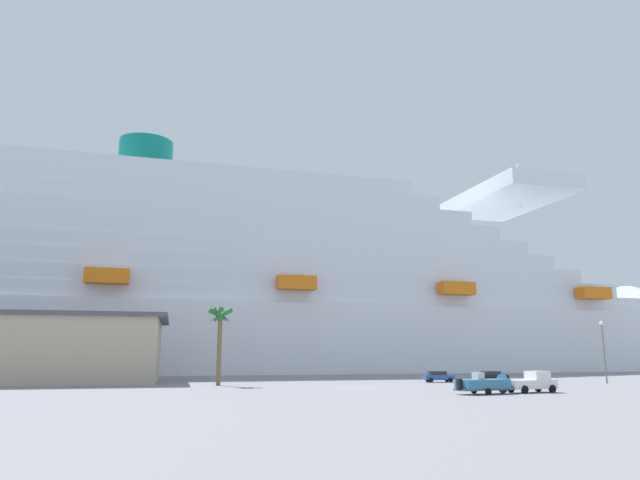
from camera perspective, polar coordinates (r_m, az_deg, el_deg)
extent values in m
plane|color=gray|center=(102.20, -1.35, -13.35)|extent=(600.00, 600.00, 0.00)
cube|color=white|center=(136.03, -4.13, -9.73)|extent=(211.17, 46.06, 14.56)
cube|color=white|center=(136.55, -4.08, -5.99)|extent=(185.91, 41.86, 3.26)
cube|color=white|center=(136.08, -5.79, -4.57)|extent=(174.46, 40.55, 3.26)
cube|color=white|center=(135.81, -7.50, -3.13)|extent=(163.14, 39.30, 3.26)
cube|color=white|center=(135.75, -9.21, -1.68)|extent=(156.73, 38.37, 3.26)
cube|color=white|center=(135.90, -10.92, -0.24)|extent=(151.60, 37.46, 3.26)
cube|color=white|center=(136.25, -12.63, 1.20)|extent=(144.65, 36.83, 3.26)
cube|color=white|center=(136.81, -14.32, 2.63)|extent=(139.01, 35.79, 3.26)
cube|color=white|center=(137.57, -16.00, 4.05)|extent=(131.16, 34.51, 3.26)
cube|color=white|center=(138.53, -17.67, 5.44)|extent=(125.37, 33.56, 3.26)
cube|color=white|center=(166.70, 17.76, 3.95)|extent=(23.16, 37.79, 4.00)
cylinder|color=#0C7266|center=(140.14, -16.67, 7.61)|extent=(12.68, 12.68, 8.02)
cylinder|color=silver|center=(170.07, 18.86, 5.12)|extent=(0.80, 0.80, 12.00)
cube|color=orange|center=(116.91, -20.08, -3.34)|extent=(8.18, 3.69, 2.80)
cube|color=orange|center=(120.04, -2.32, -4.20)|extent=(8.18, 3.69, 2.80)
cube|color=orange|center=(133.56, 13.19, -4.63)|extent=(8.18, 3.69, 2.80)
cube|color=orange|center=(154.78, 25.17, -4.73)|extent=(8.18, 3.69, 2.80)
cube|color=white|center=(66.70, 19.88, -13.11)|extent=(5.89, 3.09, 0.90)
cube|color=white|center=(67.37, 20.46, -12.28)|extent=(2.35, 2.21, 0.90)
cube|color=#26333F|center=(67.84, 20.88, -12.32)|extent=(0.44, 1.67, 0.63)
cylinder|color=black|center=(68.80, 20.53, -13.37)|extent=(0.84, 0.44, 0.80)
cylinder|color=black|center=(67.38, 21.75, -13.34)|extent=(0.84, 0.44, 0.80)
cylinder|color=black|center=(66.24, 18.15, -13.63)|extent=(0.84, 0.44, 0.80)
cylinder|color=black|center=(64.77, 19.37, -13.62)|extent=(0.84, 0.44, 0.80)
cube|color=#595960|center=(62.56, 15.64, -13.87)|extent=(6.20, 3.13, 0.16)
cube|color=#595960|center=(64.84, 18.09, -13.63)|extent=(1.92, 0.51, 0.10)
cylinder|color=black|center=(63.25, 14.81, -14.02)|extent=(0.67, 0.34, 0.64)
cylinder|color=black|center=(61.56, 16.12, -14.04)|extent=(0.67, 0.34, 0.64)
cube|color=teal|center=(62.54, 15.62, -13.39)|extent=(5.71, 3.23, 0.90)
cone|color=teal|center=(64.54, 17.79, -13.19)|extent=(1.57, 2.17, 1.97)
cube|color=silver|center=(62.16, 15.19, -12.69)|extent=(0.99, 1.14, 0.70)
cube|color=black|center=(60.74, 13.46, -13.57)|extent=(0.45, 0.56, 1.10)
cylinder|color=brown|center=(78.42, -9.82, -10.62)|extent=(0.60, 0.60, 8.80)
cone|color=#287233|center=(78.63, -9.42, -7.35)|extent=(0.85, 3.36, 2.05)
cone|color=#287233|center=(78.88, -9.51, -7.36)|extent=(2.82, 2.87, 2.08)
cone|color=#287233|center=(78.97, -9.80, -7.36)|extent=(3.34, 1.54, 2.25)
cone|color=#287233|center=(78.78, -9.97, -7.34)|extent=(2.18, 2.93, 2.71)
cone|color=#287233|center=(78.46, -9.99, -7.33)|extent=(1.57, 3.33, 2.26)
cone|color=#287233|center=(78.19, -9.73, -7.32)|extent=(3.34, 1.11, 2.22)
cone|color=#287233|center=(78.27, -9.53, -7.33)|extent=(3.04, 2.38, 2.40)
sphere|color=#287233|center=(78.58, -9.71, -7.42)|extent=(1.10, 1.10, 1.10)
cylinder|color=slate|center=(91.83, 26.03, -9.98)|extent=(0.20, 0.20, 8.03)
sphere|color=#F9F2CC|center=(91.94, 25.80, -7.33)|extent=(0.56, 0.56, 0.56)
cube|color=#264C99|center=(88.87, 11.53, -13.02)|extent=(4.59, 2.59, 0.70)
cube|color=#1E232D|center=(88.80, 11.38, -12.62)|extent=(2.68, 2.09, 0.55)
cylinder|color=black|center=(90.19, 12.28, -13.18)|extent=(0.69, 0.32, 0.66)
cylinder|color=black|center=(88.34, 12.63, -13.21)|extent=(0.69, 0.32, 0.66)
cylinder|color=black|center=(89.46, 10.47, -13.27)|extent=(0.69, 0.32, 0.66)
cylinder|color=black|center=(87.60, 10.78, -13.30)|extent=(0.69, 0.32, 0.66)
cube|color=black|center=(90.54, 16.52, -12.75)|extent=(4.43, 2.22, 0.70)
cube|color=#1E232D|center=(90.44, 16.37, -12.36)|extent=(2.54, 1.85, 0.55)
cylinder|color=black|center=(91.92, 17.14, -12.91)|extent=(0.68, 0.29, 0.66)
cylinder|color=black|center=(90.29, 17.60, -12.92)|extent=(0.68, 0.29, 0.66)
cylinder|color=black|center=(90.85, 15.47, -13.02)|extent=(0.68, 0.29, 0.66)
cylinder|color=black|center=(89.19, 15.90, -13.04)|extent=(0.68, 0.29, 0.66)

